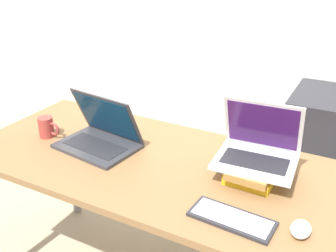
# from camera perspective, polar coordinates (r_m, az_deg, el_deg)

# --- Properties ---
(desk) EXTENTS (1.69, 0.76, 0.76)m
(desk) POSITION_cam_1_polar(r_m,az_deg,el_deg) (1.74, -1.85, -7.25)
(desk) COLOR brown
(desk) RESTS_ON ground_plane
(laptop_left) EXTENTS (0.38, 0.29, 0.25)m
(laptop_left) POSITION_cam_1_polar(r_m,az_deg,el_deg) (1.82, -9.78, -1.47)
(laptop_left) COLOR #333338
(laptop_left) RESTS_ON desk
(book_stack) EXTENTS (0.18, 0.28, 0.07)m
(book_stack) POSITION_cam_1_polar(r_m,az_deg,el_deg) (1.61, 12.41, -6.17)
(book_stack) COLOR gold
(book_stack) RESTS_ON desk
(laptop_on_books) EXTENTS (0.32, 0.27, 0.25)m
(laptop_on_books) POSITION_cam_1_polar(r_m,az_deg,el_deg) (1.58, 12.90, -3.29)
(laptop_on_books) COLOR silver
(laptop_on_books) RESTS_ON book_stack
(wireless_keyboard) EXTENTS (0.30, 0.14, 0.01)m
(wireless_keyboard) POSITION_cam_1_polar(r_m,az_deg,el_deg) (1.38, 9.25, -13.13)
(wireless_keyboard) COLOR #28282D
(wireless_keyboard) RESTS_ON desk
(mouse) EXTENTS (0.06, 0.10, 0.04)m
(mouse) POSITION_cam_1_polar(r_m,az_deg,el_deg) (1.37, 18.72, -13.97)
(mouse) COLOR white
(mouse) RESTS_ON desk
(mug) EXTENTS (0.12, 0.07, 0.10)m
(mug) POSITION_cam_1_polar(r_m,az_deg,el_deg) (1.97, -17.18, -0.17)
(mug) COLOR #9E3833
(mug) RESTS_ON desk
(mini_fridge) EXTENTS (0.54, 0.48, 0.89)m
(mini_fridge) POSITION_cam_1_polar(r_m,az_deg,el_deg) (2.39, 22.83, -6.25)
(mini_fridge) COLOR #232328
(mini_fridge) RESTS_ON ground_plane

